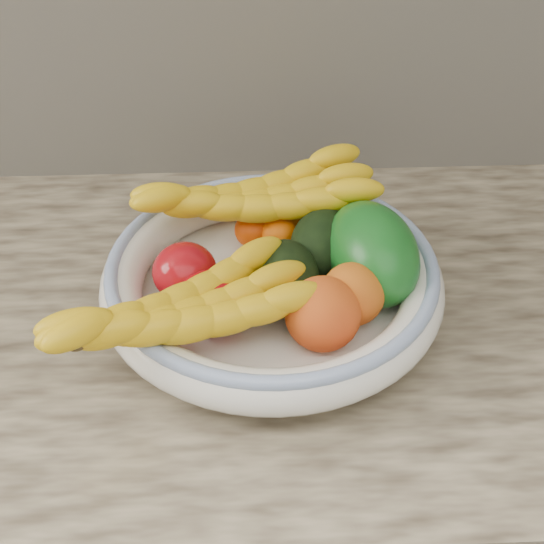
{
  "coord_description": "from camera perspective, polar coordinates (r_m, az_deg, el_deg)",
  "views": [
    {
      "loc": [
        -0.03,
        0.99,
        1.5
      ],
      "look_at": [
        0.0,
        1.66,
        0.96
      ],
      "focal_mm": 50.0,
      "sensor_mm": 36.0,
      "label": 1
    }
  ],
  "objects": [
    {
      "name": "fruit_bowl",
      "position": [
        0.86,
        0.0,
        -0.59
      ],
      "size": [
        0.39,
        0.39,
        0.08
      ],
      "color": "silver",
      "rests_on": "kitchen_counter"
    },
    {
      "name": "clementine_back_right",
      "position": [
        0.94,
        0.84,
        3.41
      ],
      "size": [
        0.06,
        0.06,
        0.05
      ],
      "primitive_type": "ellipsoid",
      "rotation": [
        0.0,
        0.0,
        0.14
      ],
      "color": "orange",
      "rests_on": "fruit_bowl"
    },
    {
      "name": "tomato_near_left",
      "position": [
        0.81,
        -4.69,
        -2.33
      ],
      "size": [
        0.09,
        0.09,
        0.07
      ],
      "primitive_type": "ellipsoid",
      "rotation": [
        0.0,
        0.0,
        0.18
      ],
      "color": "#A5060A",
      "rests_on": "fruit_bowl"
    },
    {
      "name": "clementine_back_mid",
      "position": [
        0.93,
        0.53,
        2.96
      ],
      "size": [
        0.06,
        0.06,
        0.05
      ],
      "primitive_type": "ellipsoid",
      "rotation": [
        0.0,
        0.0,
        -0.13
      ],
      "color": "#F66605",
      "rests_on": "fruit_bowl"
    },
    {
      "name": "tomato_left",
      "position": [
        0.86,
        -6.58,
        0.0
      ],
      "size": [
        0.08,
        0.08,
        0.07
      ],
      "primitive_type": "ellipsoid",
      "rotation": [
        0.0,
        0.0,
        -0.12
      ],
      "color": "#A10B12",
      "rests_on": "fruit_bowl"
    },
    {
      "name": "avocado_right",
      "position": [
        0.89,
        3.84,
        2.17
      ],
      "size": [
        0.1,
        0.13,
        0.08
      ],
      "primitive_type": "ellipsoid",
      "rotation": [
        0.0,
        0.0,
        -0.3
      ],
      "color": "black",
      "rests_on": "fruit_bowl"
    },
    {
      "name": "clementine_extra",
      "position": [
        0.94,
        0.78,
        3.76
      ],
      "size": [
        0.06,
        0.06,
        0.05
      ],
      "primitive_type": "ellipsoid",
      "color": "#F26005",
      "rests_on": "fruit_bowl"
    },
    {
      "name": "kitchen_counter",
      "position": [
        1.24,
        -0.05,
        -17.32
      ],
      "size": [
        2.44,
        0.66,
        1.4
      ],
      "color": "brown",
      "rests_on": "ground"
    },
    {
      "name": "clementine_back_left",
      "position": [
        0.93,
        -1.4,
        3.18
      ],
      "size": [
        0.06,
        0.06,
        0.04
      ],
      "primitive_type": "ellipsoid",
      "rotation": [
        0.0,
        0.0,
        -0.39
      ],
      "color": "#E54A04",
      "rests_on": "fruit_bowl"
    },
    {
      "name": "banana_bunch_back",
      "position": [
        0.92,
        -1.29,
        5.2
      ],
      "size": [
        0.33,
        0.17,
        0.09
      ],
      "primitive_type": null,
      "rotation": [
        0.0,
        0.0,
        0.19
      ],
      "color": "yellow",
      "rests_on": "fruit_bowl"
    },
    {
      "name": "banana_bunch_front",
      "position": [
        0.77,
        -6.77,
        -3.4
      ],
      "size": [
        0.32,
        0.24,
        0.08
      ],
      "primitive_type": null,
      "rotation": [
        0.0,
        0.0,
        0.47
      ],
      "color": "gold",
      "rests_on": "fruit_bowl"
    },
    {
      "name": "avocado_center",
      "position": [
        0.84,
        1.09,
        -0.45
      ],
      "size": [
        0.08,
        0.11,
        0.07
      ],
      "primitive_type": "ellipsoid",
      "rotation": [
        0.0,
        0.0,
        0.03
      ],
      "color": "black",
      "rests_on": "fruit_bowl"
    },
    {
      "name": "peach_right",
      "position": [
        0.82,
        6.09,
        -1.67
      ],
      "size": [
        0.08,
        0.08,
        0.07
      ],
      "primitive_type": "ellipsoid",
      "rotation": [
        0.0,
        0.0,
        -0.17
      ],
      "color": "orange",
      "rests_on": "fruit_bowl"
    },
    {
      "name": "green_mango",
      "position": [
        0.86,
        7.5,
        1.39
      ],
      "size": [
        0.16,
        0.18,
        0.13
      ],
      "primitive_type": "ellipsoid",
      "rotation": [
        0.0,
        0.31,
        0.25
      ],
      "color": "#0F5115",
      "rests_on": "fruit_bowl"
    },
    {
      "name": "peach_front",
      "position": [
        0.79,
        3.85,
        -3.16
      ],
      "size": [
        0.09,
        0.09,
        0.08
      ],
      "primitive_type": "ellipsoid",
      "rotation": [
        0.0,
        0.0,
        0.16
      ],
      "color": "orange",
      "rests_on": "fruit_bowl"
    }
  ]
}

